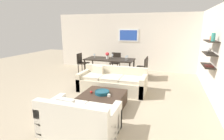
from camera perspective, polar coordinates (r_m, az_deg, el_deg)
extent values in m
plane|color=tan|center=(5.70, -1.54, -7.72)|extent=(18.00, 18.00, 0.00)
cube|color=silver|center=(8.68, 8.39, 8.76)|extent=(8.40, 0.06, 2.70)
cube|color=white|center=(8.71, 5.27, 11.05)|extent=(0.98, 0.02, 0.60)
cube|color=#264CB2|center=(8.70, 5.25, 11.05)|extent=(0.84, 0.01, 0.48)
cube|color=silver|center=(5.76, 30.48, 4.49)|extent=(0.06, 8.20, 2.70)
cube|color=black|center=(5.68, 29.24, 8.11)|extent=(0.28, 0.90, 0.02)
cube|color=black|center=(5.72, 28.83, 4.63)|extent=(0.28, 0.90, 0.02)
cube|color=black|center=(5.77, 28.43, 1.21)|extent=(0.28, 0.90, 0.02)
cylinder|color=teal|center=(5.48, 29.76, 9.19)|extent=(0.10, 0.10, 0.22)
sphere|color=silver|center=(5.88, 28.63, 5.68)|extent=(0.14, 0.14, 0.14)
cylinder|color=#D85933|center=(5.73, 29.24, 8.87)|extent=(0.07, 0.07, 0.12)
cube|color=#4C1E19|center=(5.62, 28.71, 1.16)|extent=(0.20, 0.28, 0.03)
cube|color=beige|center=(5.88, 0.03, -4.87)|extent=(2.20, 0.90, 0.42)
cube|color=beige|center=(6.11, 1.13, -0.35)|extent=(2.20, 0.16, 0.36)
cube|color=beige|center=(6.24, -9.00, -3.07)|extent=(0.14, 0.90, 0.60)
cube|color=beige|center=(5.63, 10.08, -5.00)|extent=(0.14, 0.90, 0.60)
cube|color=beige|center=(5.99, -5.92, -1.98)|extent=(0.62, 0.70, 0.10)
cube|color=beige|center=(5.76, -0.09, -2.55)|extent=(0.62, 0.70, 0.10)
cube|color=beige|center=(5.60, 6.14, -3.12)|extent=(0.62, 0.70, 0.10)
cube|color=beige|center=(6.14, -4.52, -0.32)|extent=(0.37, 0.14, 0.36)
cube|color=silver|center=(3.77, -10.07, -16.38)|extent=(1.48, 0.90, 0.42)
cube|color=silver|center=(3.31, -13.48, -13.44)|extent=(1.48, 0.16, 0.36)
cube|color=silver|center=(3.49, 0.02, -17.11)|extent=(0.14, 0.90, 0.60)
cube|color=silver|center=(4.06, -18.68, -13.17)|extent=(0.14, 0.90, 0.60)
cube|color=silver|center=(3.56, -5.57, -13.40)|extent=(0.58, 0.70, 0.10)
cube|color=silver|center=(3.82, -13.98, -11.77)|extent=(0.58, 0.70, 0.10)
cube|color=white|center=(3.54, -14.57, -11.64)|extent=(0.37, 0.15, 0.36)
cube|color=#38281E|center=(4.77, -2.99, -9.74)|extent=(1.09, 1.05, 0.38)
cylinder|color=navy|center=(4.67, -3.20, -7.24)|extent=(0.38, 0.38, 0.08)
torus|color=navy|center=(4.66, -3.20, -6.80)|extent=(0.38, 0.38, 0.02)
cylinder|color=silver|center=(4.49, -0.98, -8.19)|extent=(0.08, 0.08, 0.06)
sphere|color=red|center=(4.74, -6.65, -7.04)|extent=(0.07, 0.07, 0.07)
cube|color=black|center=(7.60, -0.82, 3.48)|extent=(2.08, 0.94, 0.04)
cylinder|color=black|center=(7.69, -8.74, 0.59)|extent=(0.06, 0.06, 0.71)
cylinder|color=black|center=(7.03, 5.66, -0.57)|extent=(0.06, 0.06, 0.71)
cylinder|color=black|center=(8.40, -6.22, 1.80)|extent=(0.06, 0.06, 0.71)
cylinder|color=black|center=(7.81, 7.01, 0.85)|extent=(0.06, 0.06, 0.71)
cube|color=black|center=(8.38, -9.16, 2.19)|extent=(0.44, 0.44, 0.04)
cube|color=black|center=(8.43, -10.43, 3.84)|extent=(0.04, 0.44, 0.43)
cylinder|color=black|center=(8.19, -8.56, 0.33)|extent=(0.04, 0.04, 0.41)
cylinder|color=black|center=(8.51, -7.46, 0.87)|extent=(0.04, 0.04, 0.41)
cylinder|color=black|center=(8.36, -10.76, 0.51)|extent=(0.04, 0.04, 0.41)
cylinder|color=black|center=(8.67, -9.61, 1.04)|extent=(0.04, 0.04, 0.41)
cube|color=black|center=(7.54, 9.55, 0.87)|extent=(0.44, 0.44, 0.04)
cube|color=black|center=(7.46, 11.14, 2.52)|extent=(0.04, 0.44, 0.43)
cylinder|color=black|center=(7.79, 8.39, -0.36)|extent=(0.04, 0.04, 0.41)
cylinder|color=black|center=(7.45, 7.89, -1.01)|extent=(0.04, 0.04, 0.41)
cylinder|color=black|center=(7.74, 11.01, -0.57)|extent=(0.04, 0.04, 0.41)
cylinder|color=black|center=(7.39, 10.64, -1.23)|extent=(0.04, 0.04, 0.41)
cube|color=black|center=(8.39, 0.97, 2.38)|extent=(0.44, 0.44, 0.04)
cube|color=black|center=(8.53, 1.38, 4.18)|extent=(0.44, 0.04, 0.43)
cylinder|color=black|center=(8.33, -0.59, 0.71)|extent=(0.04, 0.04, 0.41)
cylinder|color=black|center=(8.22, 1.78, 0.53)|extent=(0.04, 0.04, 0.41)
cylinder|color=black|center=(8.66, 0.19, 1.22)|extent=(0.04, 0.04, 0.41)
cylinder|color=black|center=(8.55, 2.48, 1.05)|extent=(0.04, 0.04, 0.41)
cube|color=black|center=(7.13, 9.01, 0.15)|extent=(0.44, 0.44, 0.04)
cube|color=black|center=(7.05, 10.68, 1.89)|extent=(0.04, 0.44, 0.43)
cylinder|color=black|center=(7.39, 7.80, -1.13)|extent=(0.04, 0.04, 0.41)
cylinder|color=black|center=(7.05, 7.25, -1.84)|extent=(0.04, 0.04, 0.41)
cylinder|color=black|center=(7.33, 10.57, -1.35)|extent=(0.04, 0.04, 0.41)
cylinder|color=black|center=(6.99, 10.15, -2.08)|extent=(0.04, 0.04, 0.41)
cylinder|color=silver|center=(7.50, 4.90, 3.47)|extent=(0.06, 0.06, 0.01)
cylinder|color=silver|center=(7.49, 4.91, 3.78)|extent=(0.01, 0.01, 0.08)
cylinder|color=silver|center=(7.47, 4.92, 4.40)|extent=(0.06, 0.06, 0.09)
cylinder|color=silver|center=(7.97, -5.64, 4.07)|extent=(0.06, 0.06, 0.01)
cylinder|color=silver|center=(7.97, -5.65, 4.37)|extent=(0.01, 0.01, 0.08)
cylinder|color=silver|center=(7.95, -5.66, 4.92)|extent=(0.08, 0.08, 0.08)
cylinder|color=silver|center=(7.27, 4.47, 3.16)|extent=(0.06, 0.06, 0.01)
cylinder|color=silver|center=(7.27, 4.47, 3.51)|extent=(0.01, 0.01, 0.09)
cylinder|color=silver|center=(7.25, 4.49, 4.18)|extent=(0.06, 0.06, 0.09)
cylinder|color=silver|center=(7.97, 0.15, 4.14)|extent=(0.06, 0.06, 0.01)
cylinder|color=silver|center=(7.97, 0.15, 4.40)|extent=(0.01, 0.01, 0.07)
cylinder|color=silver|center=(7.96, 0.15, 4.92)|extent=(0.07, 0.07, 0.08)
cylinder|color=silver|center=(7.56, -1.52, 4.14)|extent=(0.11, 0.11, 0.15)
sphere|color=red|center=(7.53, -1.52, 5.14)|extent=(0.16, 0.16, 0.16)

